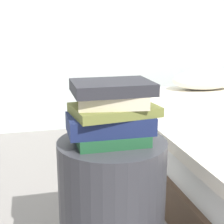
# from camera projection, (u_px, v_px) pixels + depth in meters

# --- Properties ---
(side_table) EXTENTS (0.41, 0.41, 0.57)m
(side_table) POSITION_uv_depth(u_px,v_px,m) (112.00, 211.00, 1.31)
(side_table) COLOR #333338
(side_table) RESTS_ON ground_plane
(book_forest) EXTENTS (0.25, 0.18, 0.04)m
(book_forest) POSITION_uv_depth(u_px,v_px,m) (111.00, 137.00, 1.22)
(book_forest) COLOR #1E512D
(book_forest) RESTS_ON side_table
(book_navy) EXTENTS (0.30, 0.18, 0.06)m
(book_navy) POSITION_uv_depth(u_px,v_px,m) (110.00, 124.00, 1.20)
(book_navy) COLOR #19234C
(book_navy) RESTS_ON book_forest
(book_olive) EXTENTS (0.32, 0.24, 0.03)m
(book_olive) POSITION_uv_depth(u_px,v_px,m) (114.00, 110.00, 1.20)
(book_olive) COLOR olive
(book_olive) RESTS_ON book_navy
(book_cream) EXTENTS (0.26, 0.22, 0.04)m
(book_cream) POSITION_uv_depth(u_px,v_px,m) (112.00, 99.00, 1.19)
(book_cream) COLOR beige
(book_cream) RESTS_ON book_olive
(book_charcoal) EXTENTS (0.28, 0.21, 0.04)m
(book_charcoal) POSITION_uv_depth(u_px,v_px,m) (111.00, 87.00, 1.18)
(book_charcoal) COLOR #28282D
(book_charcoal) RESTS_ON book_cream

